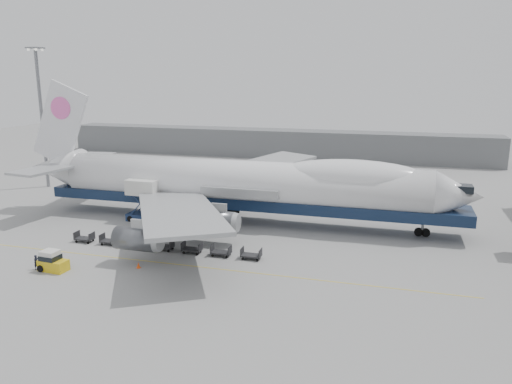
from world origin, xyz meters
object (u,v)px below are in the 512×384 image
(airliner, at_px, (244,184))
(baggage_tug, at_px, (52,262))
(catering_truck, at_px, (144,198))
(ground_worker, at_px, (36,262))

(airliner, bearing_deg, baggage_tug, -121.90)
(catering_truck, relative_size, baggage_tug, 1.92)
(baggage_tug, bearing_deg, ground_worker, -169.42)
(baggage_tug, bearing_deg, airliner, 62.28)
(airliner, bearing_deg, ground_worker, -124.86)
(airliner, height_order, catering_truck, airliner)
(baggage_tug, relative_size, ground_worker, 1.95)
(baggage_tug, height_order, ground_worker, baggage_tug)
(catering_truck, height_order, baggage_tug, catering_truck)
(catering_truck, bearing_deg, ground_worker, -94.51)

